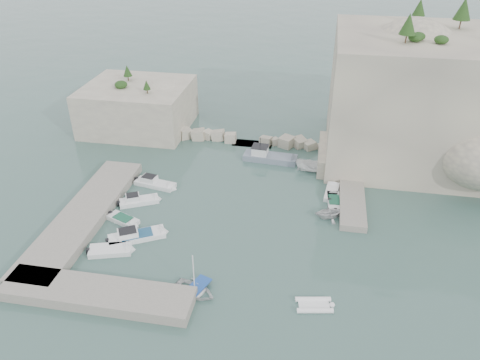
% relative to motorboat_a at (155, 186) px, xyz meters
% --- Properties ---
extents(ground, '(400.00, 400.00, 0.00)m').
position_rel_motorboat_a_xyz_m(ground, '(11.43, -7.60, 0.00)').
color(ground, '#42635B').
rests_on(ground, ground).
extents(cliff_east, '(26.00, 22.00, 17.00)m').
position_rel_motorboat_a_xyz_m(cliff_east, '(34.43, 15.40, 8.50)').
color(cliff_east, beige).
rests_on(cliff_east, ground).
extents(cliff_terrace, '(8.00, 10.00, 2.50)m').
position_rel_motorboat_a_xyz_m(cliff_terrace, '(24.43, 10.40, 1.25)').
color(cliff_terrace, beige).
rests_on(cliff_terrace, ground).
extents(outcrop_west, '(16.00, 14.00, 7.00)m').
position_rel_motorboat_a_xyz_m(outcrop_west, '(-8.57, 17.40, 3.50)').
color(outcrop_west, beige).
rests_on(outcrop_west, ground).
extents(quay_west, '(5.00, 24.00, 1.10)m').
position_rel_motorboat_a_xyz_m(quay_west, '(-5.57, -8.60, 0.55)').
color(quay_west, '#9E9689').
rests_on(quay_west, ground).
extents(quay_south, '(18.00, 4.00, 1.10)m').
position_rel_motorboat_a_xyz_m(quay_south, '(1.43, -20.10, 0.55)').
color(quay_south, '#9E9689').
rests_on(quay_south, ground).
extents(ledge_east, '(3.00, 16.00, 0.80)m').
position_rel_motorboat_a_xyz_m(ledge_east, '(24.93, 2.40, 0.40)').
color(ledge_east, '#9E9689').
rests_on(ledge_east, ground).
extents(breakwater, '(28.00, 3.00, 1.40)m').
position_rel_motorboat_a_xyz_m(breakwater, '(10.43, 14.40, 0.70)').
color(breakwater, beige).
rests_on(breakwater, ground).
extents(motorboat_a, '(6.12, 2.83, 1.40)m').
position_rel_motorboat_a_xyz_m(motorboat_a, '(0.00, 0.00, 0.00)').
color(motorboat_a, white).
rests_on(motorboat_a, ground).
extents(motorboat_b, '(5.34, 3.80, 1.40)m').
position_rel_motorboat_a_xyz_m(motorboat_b, '(-0.59, -4.21, 0.00)').
color(motorboat_b, white).
rests_on(motorboat_b, ground).
extents(motorboat_c, '(4.50, 3.04, 0.70)m').
position_rel_motorboat_a_xyz_m(motorboat_c, '(-0.98, -8.24, 0.00)').
color(motorboat_c, silver).
rests_on(motorboat_c, ground).
extents(motorboat_d, '(6.79, 4.96, 1.40)m').
position_rel_motorboat_a_xyz_m(motorboat_d, '(1.70, -10.89, 0.00)').
color(motorboat_d, white).
rests_on(motorboat_d, ground).
extents(motorboat_e, '(5.13, 3.25, 0.70)m').
position_rel_motorboat_a_xyz_m(motorboat_e, '(-0.18, -13.63, 0.00)').
color(motorboat_e, white).
rests_on(motorboat_e, ground).
extents(rowboat, '(5.00, 4.31, 0.87)m').
position_rel_motorboat_a_xyz_m(rowboat, '(10.07, -17.83, 0.00)').
color(rowboat, white).
rests_on(rowboat, ground).
extents(inflatable_dinghy, '(3.84, 2.35, 0.44)m').
position_rel_motorboat_a_xyz_m(inflatable_dinghy, '(21.13, -17.56, 0.00)').
color(inflatable_dinghy, white).
rests_on(inflatable_dinghy, ground).
extents(tender_east_a, '(4.13, 3.84, 1.77)m').
position_rel_motorboat_a_xyz_m(tender_east_a, '(22.19, -3.19, 0.00)').
color(tender_east_a, silver).
rests_on(tender_east_a, ground).
extents(tender_east_b, '(1.84, 4.52, 0.70)m').
position_rel_motorboat_a_xyz_m(tender_east_b, '(22.77, -0.12, 0.00)').
color(tender_east_b, silver).
rests_on(tender_east_b, ground).
extents(tender_east_c, '(1.99, 4.79, 0.70)m').
position_rel_motorboat_a_xyz_m(tender_east_c, '(22.47, 2.05, 0.00)').
color(tender_east_c, white).
rests_on(tender_east_c, ground).
extents(tender_east_d, '(4.99, 2.08, 1.90)m').
position_rel_motorboat_a_xyz_m(tender_east_d, '(19.94, 7.32, 0.00)').
color(tender_east_d, white).
rests_on(tender_east_d, ground).
extents(work_boat, '(8.36, 3.01, 2.20)m').
position_rel_motorboat_a_xyz_m(work_boat, '(13.76, 9.54, 0.00)').
color(work_boat, slate).
rests_on(work_boat, ground).
extents(rowboat_mast, '(0.10, 0.10, 4.20)m').
position_rel_motorboat_a_xyz_m(rowboat_mast, '(10.07, -17.83, 2.53)').
color(rowboat_mast, white).
rests_on(rowboat_mast, rowboat).
extents(vegetation, '(53.48, 13.88, 13.40)m').
position_rel_motorboat_a_xyz_m(vegetation, '(29.26, 16.81, 17.93)').
color(vegetation, '#1E4219').
rests_on(vegetation, ground).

